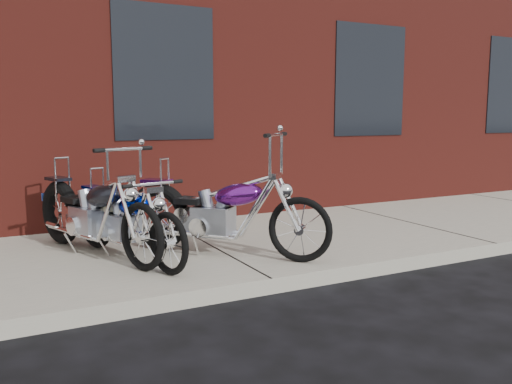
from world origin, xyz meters
TOP-DOWN VIEW (x-y plane):
  - ground at (0.00, 0.00)m, footprint 120.00×120.00m
  - sidewalk at (0.00, 1.50)m, footprint 22.00×3.00m
  - building_brick at (0.00, 8.00)m, footprint 22.00×10.00m
  - chopper_purple at (-0.06, 1.01)m, footprint 1.65×1.79m
  - chopper_blue at (-1.00, 1.30)m, footprint 0.73×2.03m
  - chopper_third at (-1.26, 1.62)m, footprint 0.91×2.22m

SIDE VIEW (x-z plane):
  - ground at x=0.00m, z-range 0.00..0.00m
  - sidewalk at x=0.00m, z-range 0.00..0.15m
  - chopper_blue at x=-1.00m, z-range 0.07..0.98m
  - chopper_third at x=-1.26m, z-range -0.02..1.15m
  - chopper_purple at x=-0.06m, z-range -0.08..1.22m
  - building_brick at x=0.00m, z-range 0.00..8.00m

